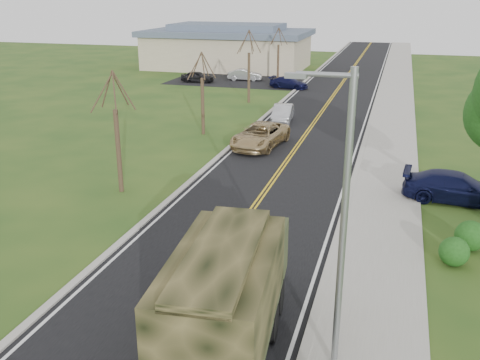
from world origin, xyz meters
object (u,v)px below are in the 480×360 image
at_px(suv_champagne, 260,135).
at_px(pickup_navy, 456,188).
at_px(military_truck, 228,289).
at_px(sedan_silver, 283,113).

relative_size(suv_champagne, pickup_navy, 1.10).
relative_size(military_truck, suv_champagne, 1.34).
relative_size(suv_champagne, sedan_silver, 1.36).
distance_m(military_truck, suv_champagne, 21.19).
bearing_deg(suv_champagne, sedan_silver, 98.32).
bearing_deg(military_truck, pickup_navy, 58.02).
bearing_deg(sedan_silver, pickup_navy, -56.40).
xyz_separation_m(suv_champagne, sedan_silver, (-0.09, 7.35, -0.10)).
bearing_deg(military_truck, sedan_silver, 93.78).
bearing_deg(suv_champagne, military_truck, -70.27).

